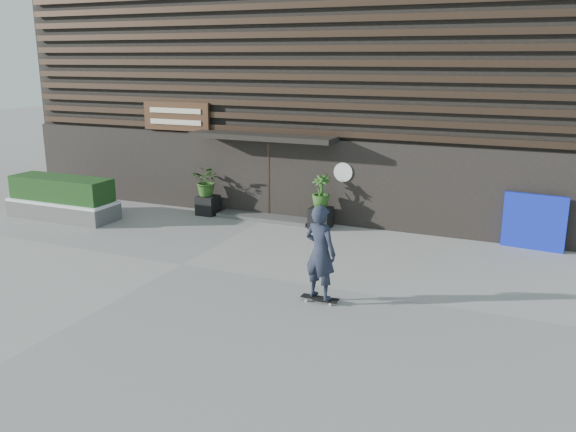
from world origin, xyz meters
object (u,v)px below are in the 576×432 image
at_px(skateboarder, 320,253).
at_px(planter_pot_left, 208,205).
at_px(planter_pot_right, 321,218).
at_px(blue_tarp, 534,222).
at_px(raised_bed, 64,210).

bearing_deg(skateboarder, planter_pot_left, 137.89).
height_order(planter_pot_left, skateboarder, skateboarder).
height_order(planter_pot_right, blue_tarp, blue_tarp).
height_order(blue_tarp, skateboarder, skateboarder).
xyz_separation_m(planter_pot_left, planter_pot_right, (3.80, 0.00, 0.00)).
distance_m(raised_bed, blue_tarp, 13.65).
height_order(planter_pot_left, blue_tarp, blue_tarp).
distance_m(planter_pot_left, planter_pot_right, 3.80).
relative_size(planter_pot_left, planter_pot_right, 1.00).
xyz_separation_m(planter_pot_left, blue_tarp, (9.54, 0.30, 0.43)).
xyz_separation_m(raised_bed, blue_tarp, (13.41, 2.45, 0.48)).
bearing_deg(planter_pot_right, planter_pot_left, 180.00).
bearing_deg(raised_bed, blue_tarp, 10.35).
height_order(planter_pot_left, raised_bed, planter_pot_left).
distance_m(raised_bed, skateboarder, 10.13).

